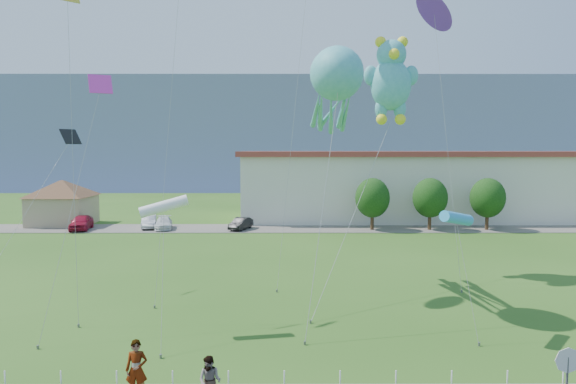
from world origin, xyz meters
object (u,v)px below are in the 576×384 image
at_px(parked_car_black, 241,224).
at_px(stop_sign, 568,368).
at_px(parked_car_silver, 149,222).
at_px(warehouse, 489,184).
at_px(pavilion, 62,198).
at_px(octopus_kite, 335,89).
at_px(pedestrian_left, 137,369).
at_px(parked_car_white, 164,223).
at_px(teddy_bear_kite, 391,78).
at_px(parked_car_red, 81,222).
at_px(pedestrian_right, 210,381).

bearing_deg(parked_car_black, stop_sign, -51.47).
distance_m(stop_sign, parked_car_silver, 45.76).
bearing_deg(warehouse, parked_car_black, -161.70).
distance_m(warehouse, parked_car_silver, 40.72).
height_order(pavilion, octopus_kite, octopus_kite).
bearing_deg(pavilion, pedestrian_left, -63.63).
bearing_deg(pedestrian_left, parked_car_white, 99.24).
bearing_deg(teddy_bear_kite, warehouse, 57.37).
xyz_separation_m(octopus_kite, teddy_bear_kite, (4.46, 7.17, 1.54)).
height_order(parked_car_red, octopus_kite, octopus_kite).
relative_size(warehouse, teddy_bear_kite, 3.82).
bearing_deg(pedestrian_left, warehouse, 54.33).
height_order(pavilion, teddy_bear_kite, teddy_bear_kite).
bearing_deg(parked_car_black, parked_car_white, -163.40).
bearing_deg(parked_car_silver, parked_car_white, -33.65).
relative_size(pedestrian_left, parked_car_white, 0.47).
distance_m(parked_car_red, parked_car_black, 16.66).
distance_m(warehouse, stop_sign, 51.00).
xyz_separation_m(pedestrian_left, octopus_kite, (7.58, 11.46, 10.56)).
bearing_deg(warehouse, parked_car_white, -166.05).
height_order(pedestrian_left, parked_car_red, pedestrian_left).
bearing_deg(parked_car_silver, teddy_bear_kite, -53.41).
distance_m(parked_car_silver, parked_car_white, 1.83).
bearing_deg(pavilion, teddy_bear_kite, -34.27).
xyz_separation_m(stop_sign, pedestrian_left, (-13.41, 1.67, -0.78)).
bearing_deg(parked_car_white, pedestrian_left, -88.60).
bearing_deg(parked_car_white, stop_sign, -71.87).
relative_size(parked_car_white, teddy_bear_kite, 0.27).
bearing_deg(octopus_kite, pedestrian_right, -113.05).
relative_size(parked_car_red, parked_car_black, 1.21).
height_order(parked_car_white, parked_car_black, parked_car_white).
xyz_separation_m(pavilion, octopus_kite, (27.68, -29.07, 8.63)).
bearing_deg(stop_sign, octopus_kite, 113.92).
height_order(pavilion, pedestrian_left, pavilion).
height_order(pavilion, parked_car_silver, pavilion).
xyz_separation_m(pedestrian_right, parked_car_red, (-18.99, 37.10, -0.08)).
distance_m(warehouse, parked_car_black, 31.50).
relative_size(pedestrian_right, parked_car_red, 0.36).
bearing_deg(parked_car_silver, octopus_kite, -68.74).
distance_m(stop_sign, pedestrian_right, 11.01).
bearing_deg(teddy_bear_kite, parked_car_silver, 138.65).
height_order(pavilion, warehouse, warehouse).
bearing_deg(octopus_kite, pavilion, 133.59).
height_order(pedestrian_left, parked_car_white, pedestrian_left).
xyz_separation_m(pavilion, parked_car_black, (20.27, -3.83, -2.35)).
xyz_separation_m(stop_sign, octopus_kite, (-5.82, 13.13, 9.79)).
bearing_deg(pedestrian_right, octopus_kite, 84.02).
height_order(warehouse, parked_car_silver, warehouse).
bearing_deg(parked_car_black, warehouse, 37.81).
height_order(pavilion, pedestrian_right, pavilion).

